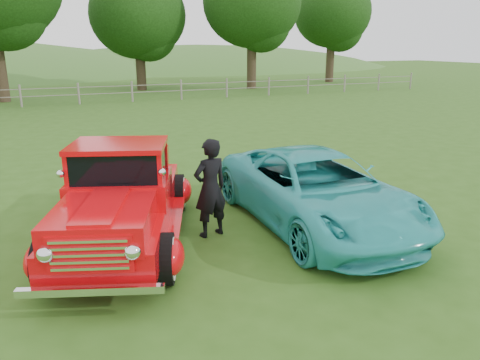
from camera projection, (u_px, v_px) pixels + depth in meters
name	position (u px, v px, depth m)	size (l,w,h in m)	color
ground	(206.00, 270.00, 7.15)	(140.00, 140.00, 0.00)	#2D5216
distant_hills	(24.00, 108.00, 59.41)	(116.00, 60.00, 18.00)	#3D6826
fence_line	(79.00, 94.00, 26.41)	(48.00, 0.12, 1.20)	slate
tree_near_east	(138.00, 15.00, 33.16)	(6.80, 6.80, 8.33)	#312118
tree_mid_east	(252.00, 3.00, 34.14)	(7.20, 7.20, 9.44)	#312118
tree_far_east	(333.00, 13.00, 40.26)	(6.60, 6.60, 8.86)	#312118
red_pickup	(123.00, 199.00, 7.95)	(3.36, 5.28, 1.78)	black
teal_sedan	(317.00, 190.00, 8.75)	(2.31, 5.01, 1.39)	#2BAEAD
man	(210.00, 188.00, 8.22)	(0.65, 0.43, 1.78)	black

